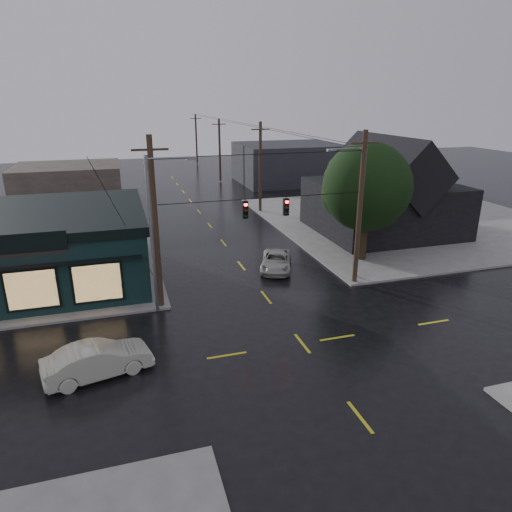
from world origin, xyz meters
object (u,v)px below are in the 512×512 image
object	(u,v)px
sedan_cream	(98,360)
suv_silver	(276,261)
corner_tree	(367,187)
utility_pole_ne	(354,283)
utility_pole_nw	(162,307)

from	to	relation	value
sedan_cream	suv_silver	xyz separation A→B (m)	(12.23, 10.49, -0.15)
corner_tree	suv_silver	world-z (taller)	corner_tree
sedan_cream	utility_pole_ne	bearing A→B (deg)	-82.24
utility_pole_nw	utility_pole_ne	distance (m)	13.00
utility_pole_nw	suv_silver	bearing A→B (deg)	24.75
corner_tree	sedan_cream	world-z (taller)	corner_tree
corner_tree	sedan_cream	size ratio (longest dim) A/B	1.87
suv_silver	utility_pole_ne	bearing A→B (deg)	-21.65
utility_pole_ne	sedan_cream	distance (m)	17.69
utility_pole_nw	sedan_cream	world-z (taller)	utility_pole_nw
corner_tree	suv_silver	bearing A→B (deg)	179.54
utility_pole_nw	sedan_cream	xyz separation A→B (m)	(-3.46, -6.44, 0.79)
corner_tree	utility_pole_nw	bearing A→B (deg)	-165.78
sedan_cream	utility_pole_nw	bearing A→B (deg)	-41.83
utility_pole_ne	suv_silver	bearing A→B (deg)	136.23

